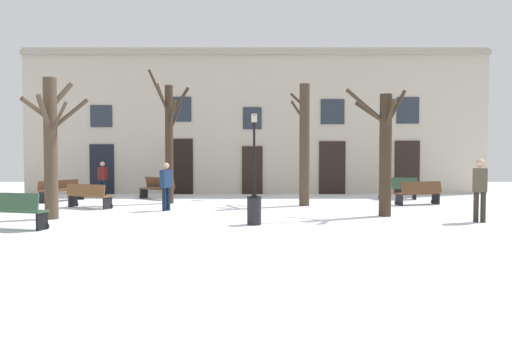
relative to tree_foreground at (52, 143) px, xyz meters
name	(u,v)px	position (x,y,z in m)	size (l,w,h in m)	color
ground_plane	(256,219)	(5.97, 0.09, -2.22)	(34.91, 34.91, 0.00)	white
building_facade	(256,120)	(5.97, 8.58, 1.25)	(21.82, 0.60, 6.86)	#BCB29E
tree_foreground	(52,143)	(0.00, 0.00, 0.00)	(1.53, 1.54, 4.13)	#4C3D2D
tree_center	(305,140)	(7.77, 3.58, 0.18)	(0.68, 1.81, 4.47)	#423326
tree_right_of_center	(385,149)	(9.92, 0.63, -0.17)	(1.80, 1.70, 3.86)	#382B1E
tree_left_of_center	(170,138)	(2.66, 4.31, 0.27)	(1.48, 1.80, 5.01)	#382B1E
streetlamp	(255,146)	(5.91, 6.50, 0.03)	(0.30, 0.30, 3.68)	black
litter_bin	(255,210)	(5.94, -1.08, -1.84)	(0.41, 0.41, 0.76)	black
bench_by_litter_bin	(158,188)	(1.85, 5.97, -1.76)	(1.65, 1.36, 0.92)	#51331E
bench_back_to_back_right	(89,195)	(0.09, 2.76, -1.78)	(1.79, 1.18, 0.86)	brown
bench_back_to_back_left	(62,190)	(-1.83, 5.06, -1.77)	(1.35, 1.82, 0.85)	#51331E
bench_facing_shops	(419,193)	(12.06, 3.75, -1.77)	(1.79, 0.96, 0.89)	#51331E
bench_far_corner	(14,210)	(-0.17, -1.87, -1.73)	(1.77, 0.84, 0.95)	#2D4C33
bench_near_center_tree	(399,188)	(11.90, 5.79, -1.75)	(1.56, 0.59, 0.93)	#2D4C33
person_near_bench	(167,184)	(2.98, 1.98, -1.33)	(0.40, 0.44, 1.62)	black
person_strolling	(103,178)	(-0.73, 6.82, -1.37)	(0.43, 0.34, 1.56)	black
person_crossing_plaza	(481,187)	(12.25, -0.65, -1.22)	(0.44, 0.37, 1.78)	#2D271E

